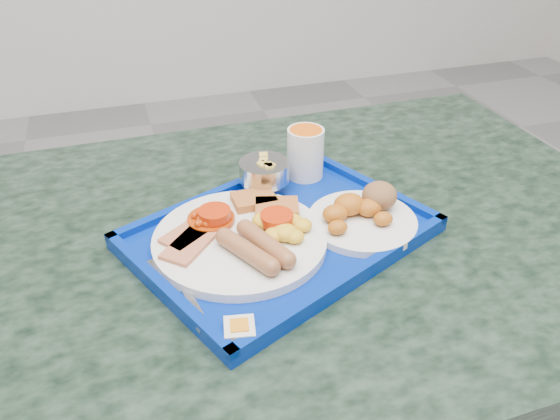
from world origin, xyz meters
name	(u,v)px	position (x,y,z in m)	size (l,w,h in m)	color
table	(279,318)	(0.05, 0.41, 0.58)	(1.27, 0.85, 0.79)	gray
tray	(280,234)	(0.04, 0.38, 0.79)	(0.53, 0.47, 0.03)	#03238F
main_plate	(245,235)	(-0.01, 0.37, 0.81)	(0.26, 0.26, 0.04)	silver
bread_plate	(363,213)	(0.18, 0.37, 0.82)	(0.17, 0.17, 0.06)	silver
fruit_bowl	(264,172)	(0.06, 0.51, 0.84)	(0.09, 0.09, 0.06)	#B4B4B6
juice_cup	(305,152)	(0.14, 0.54, 0.85)	(0.07, 0.07, 0.09)	white
spoon	(183,255)	(-0.11, 0.36, 0.80)	(0.05, 0.18, 0.01)	#B4B4B6
knife	(175,293)	(-0.13, 0.29, 0.80)	(0.01, 0.17, 0.00)	#B4B4B6
jam_packet	(240,329)	(-0.07, 0.19, 0.81)	(0.04, 0.04, 0.02)	silver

